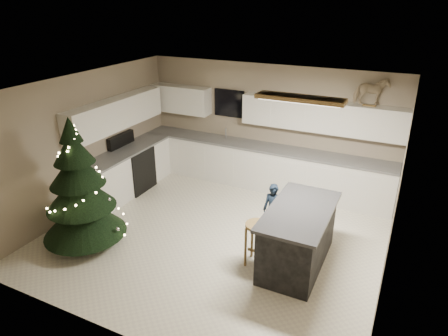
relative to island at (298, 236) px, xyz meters
The scene contains 8 objects.
ground_plane 1.57m from the island, behind, with size 5.50×5.50×0.00m, color beige.
room_shell 1.95m from the island, behind, with size 5.52×5.02×2.61m.
cabinetry 3.00m from the island, 143.39° to the left, with size 5.50×3.20×2.00m.
island is the anchor object (origin of this frame).
bar_stool 0.63m from the island, 152.53° to the right, with size 0.37×0.37×0.71m.
christmas_tree 3.52m from the island, 163.09° to the right, with size 1.39×1.34×2.22m.
toddler 0.87m from the island, 135.46° to the left, with size 0.35×0.23×0.96m, color black.
rocking_horse 3.09m from the island, 78.19° to the left, with size 0.65×0.49×0.52m.
Camera 1 is at (2.73, -5.29, 3.86)m, focal length 32.00 mm.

